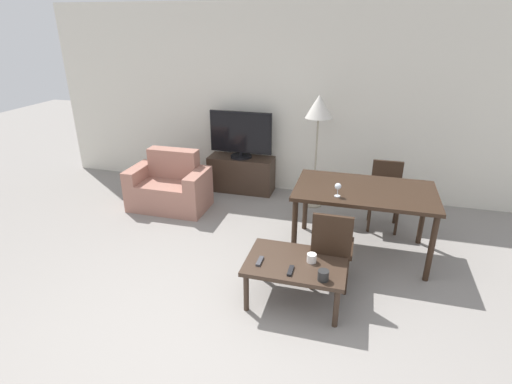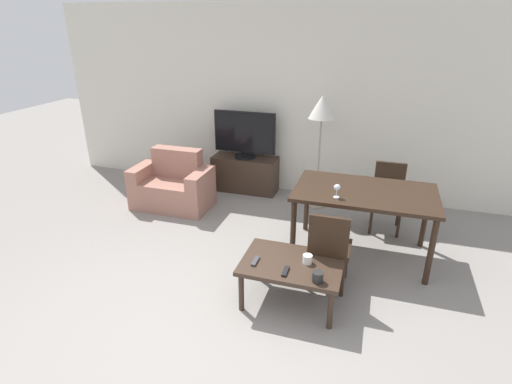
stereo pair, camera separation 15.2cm
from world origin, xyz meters
name	(u,v)px [view 2 (the right image)]	position (x,y,z in m)	size (l,w,h in m)	color
ground_plane	(186,340)	(0.00, 0.00, 0.00)	(18.00, 18.00, 0.00)	gray
wall_back	(287,102)	(0.00, 3.44, 1.35)	(7.28, 0.06, 2.70)	silver
armchair	(173,186)	(-1.35, 2.34, 0.29)	(1.07, 0.62, 0.80)	#9E6B5B
tv_stand	(245,174)	(-0.56, 3.18, 0.27)	(0.99, 0.38, 0.54)	#38281E
tv	(245,135)	(-0.56, 3.17, 0.89)	(0.94, 0.32, 0.69)	black
coffee_table	(292,267)	(0.72, 0.76, 0.38)	(0.91, 0.63, 0.43)	#38281E
dining_table	(364,198)	(1.26, 1.81, 0.69)	(1.49, 0.89, 0.78)	black
dining_chair_near	(329,246)	(1.00, 1.06, 0.47)	(0.40, 0.40, 0.84)	black
dining_chair_far	(388,193)	(1.53, 2.56, 0.47)	(0.40, 0.40, 0.84)	black
floor_lamp	(322,111)	(0.59, 2.93, 1.36)	(0.37, 0.37, 1.57)	gray
remote_primary	(255,261)	(0.40, 0.66, 0.44)	(0.04, 0.15, 0.02)	#38383D
remote_secondary	(285,271)	(0.70, 0.59, 0.44)	(0.04, 0.15, 0.02)	black
cup_white_near	(318,277)	(0.98, 0.54, 0.47)	(0.09, 0.09, 0.09)	black
cup_colored_far	(307,259)	(0.85, 0.79, 0.47)	(0.09, 0.09, 0.08)	white
wine_glass_left	(337,188)	(0.99, 1.54, 0.88)	(0.07, 0.07, 0.15)	silver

